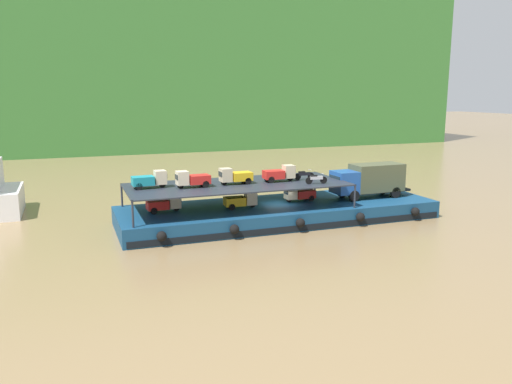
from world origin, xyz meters
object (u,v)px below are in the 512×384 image
mini_truck_lower_aft (241,200)px  mini_truck_upper_fore (235,176)px  cargo_barge (279,212)px  mini_truck_lower_stern (164,204)px  motorcycle_upper_centre (304,175)px  mini_truck_upper_stern (150,180)px  covered_lorry (369,179)px  mini_truck_upper_bow (280,173)px  motorcycle_upper_port (316,179)px  mini_truck_upper_mid (192,179)px  mini_truck_lower_mid (299,194)px

mini_truck_lower_aft → mini_truck_upper_fore: bearing=126.2°
cargo_barge → mini_truck_lower_stern: mini_truck_lower_stern is taller
mini_truck_lower_aft → motorcycle_upper_centre: size_ratio=1.46×
mini_truck_upper_stern → motorcycle_upper_centre: 13.38m
mini_truck_upper_stern → covered_lorry: bearing=-3.2°
mini_truck_lower_stern → mini_truck_upper_bow: (9.94, -0.51, 2.00)m
mini_truck_lower_aft → motorcycle_upper_port: motorcycle_upper_port is taller
mini_truck_lower_aft → motorcycle_upper_port: size_ratio=1.47×
cargo_barge → mini_truck_lower_aft: (-3.65, -0.41, 1.44)m
mini_truck_lower_aft → mini_truck_upper_bow: 4.19m
covered_lorry → motorcycle_upper_centre: size_ratio=4.15×
mini_truck_upper_mid → motorcycle_upper_port: size_ratio=1.47×
mini_truck_lower_aft → mini_truck_upper_stern: bearing=170.9°
covered_lorry → mini_truck_upper_stern: 19.88m
mini_truck_upper_stern → mini_truck_lower_stern: bearing=-14.3°
covered_lorry → mini_truck_upper_fore: (-12.85, 0.41, 1.00)m
covered_lorry → motorcycle_upper_centre: covered_lorry is taller
covered_lorry → mini_truck_lower_aft: (-12.50, -0.07, -1.00)m
mini_truck_upper_bow → motorcycle_upper_port: mini_truck_upper_bow is taller
covered_lorry → motorcycle_upper_port: (-6.43, -1.86, 0.74)m
mini_truck_lower_aft → mini_truck_upper_mid: mini_truck_upper_mid is taller
mini_truck_upper_fore → mini_truck_lower_aft: bearing=-53.8°
covered_lorry → mini_truck_upper_mid: size_ratio=2.83×
mini_truck_lower_aft → motorcycle_upper_port: 6.56m
cargo_barge → mini_truck_lower_aft: 3.95m
cargo_barge → mini_truck_upper_mid: (-7.72, -0.16, 3.44)m
mini_truck_lower_stern → mini_truck_lower_aft: 6.35m
mini_truck_lower_stern → mini_truck_lower_aft: bearing=-8.3°
mini_truck_lower_stern → motorcycle_upper_centre: (12.31, -0.46, 1.74)m
mini_truck_lower_mid → mini_truck_upper_stern: 13.23m
mini_truck_lower_stern → motorcycle_upper_centre: bearing=-2.2°
mini_truck_lower_stern → mini_truck_upper_bow: size_ratio=1.00×
mini_truck_lower_mid → mini_truck_upper_bow: bearing=-168.2°
mini_truck_lower_mid → motorcycle_upper_centre: 1.81m
mini_truck_lower_mid → motorcycle_upper_port: 3.17m
motorcycle_upper_port → mini_truck_lower_stern: bearing=167.6°
mini_truck_upper_bow → mini_truck_lower_mid: bearing=11.8°
motorcycle_upper_port → motorcycle_upper_centre: same height
covered_lorry → mini_truck_upper_bow: size_ratio=2.85×
cargo_barge → mini_truck_upper_stern: 11.53m
covered_lorry → mini_truck_lower_mid: (-6.75, 0.76, -1.00)m
mini_truck_lower_aft → mini_truck_lower_mid: 5.81m
mini_truck_lower_aft → mini_truck_upper_mid: size_ratio=1.00×
mini_truck_lower_aft → mini_truck_upper_bow: bearing=6.2°
mini_truck_lower_aft → mini_truck_upper_stern: (-7.32, 1.18, 2.00)m
cargo_barge → mini_truck_upper_stern: bearing=176.0°
mini_truck_lower_stern → mini_truck_upper_fore: (5.93, -0.43, 2.00)m
mini_truck_upper_mid → motorcycle_upper_port: (10.13, -2.05, -0.26)m
mini_truck_upper_bow → mini_truck_lower_stern: bearing=177.0°
mini_truck_lower_mid → cargo_barge: bearing=-168.7°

